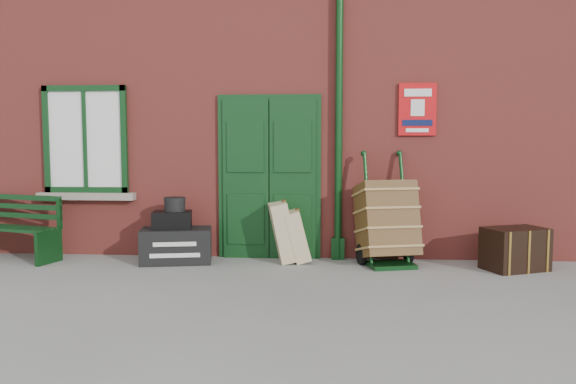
# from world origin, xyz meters

# --- Properties ---
(ground) EXTENTS (80.00, 80.00, 0.00)m
(ground) POSITION_xyz_m (0.00, 0.00, 0.00)
(ground) COLOR gray
(ground) RESTS_ON ground
(station_building) EXTENTS (10.30, 4.30, 4.36)m
(station_building) POSITION_xyz_m (-0.00, 3.49, 2.16)
(station_building) COLOR #AA4037
(station_building) RESTS_ON ground
(bench) EXTENTS (1.54, 0.84, 0.91)m
(bench) POSITION_xyz_m (-3.85, 1.14, 0.46)
(bench) COLOR #0E3314
(bench) RESTS_ON ground
(houdini_trunk) EXTENTS (1.00, 0.67, 0.46)m
(houdini_trunk) POSITION_xyz_m (-1.51, 1.05, 0.23)
(houdini_trunk) COLOR black
(houdini_trunk) RESTS_ON ground
(strongbox) EXTENTS (0.57, 0.46, 0.23)m
(strongbox) POSITION_xyz_m (-1.56, 1.05, 0.58)
(strongbox) COLOR black
(strongbox) RESTS_ON houdini_trunk
(hatbox) EXTENTS (0.32, 0.32, 0.18)m
(hatbox) POSITION_xyz_m (-1.53, 1.08, 0.78)
(hatbox) COLOR black
(hatbox) RESTS_ON strongbox
(suitcase_back) EXTENTS (0.48, 0.62, 0.82)m
(suitcase_back) POSITION_xyz_m (-0.10, 1.25, 0.41)
(suitcase_back) COLOR tan
(suitcase_back) RESTS_ON ground
(suitcase_front) EXTENTS (0.45, 0.57, 0.70)m
(suitcase_front) POSITION_xyz_m (0.08, 1.25, 0.35)
(suitcase_front) COLOR tan
(suitcase_front) RESTS_ON ground
(porter_trolley) EXTENTS (0.88, 0.92, 1.47)m
(porter_trolley) POSITION_xyz_m (1.28, 1.15, 0.57)
(porter_trolley) COLOR #0C3312
(porter_trolley) RESTS_ON ground
(dark_trunk) EXTENTS (0.87, 0.73, 0.53)m
(dark_trunk) POSITION_xyz_m (2.87, 0.94, 0.27)
(dark_trunk) COLOR black
(dark_trunk) RESTS_ON ground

